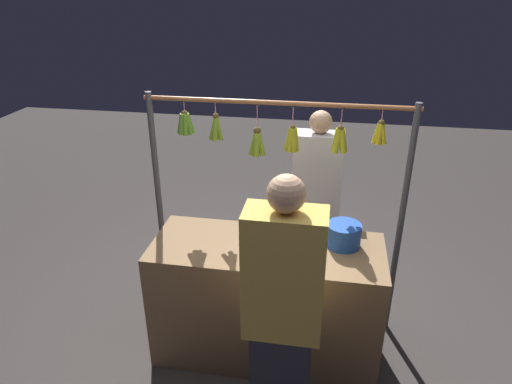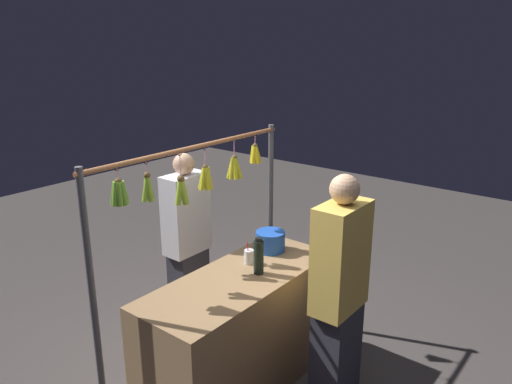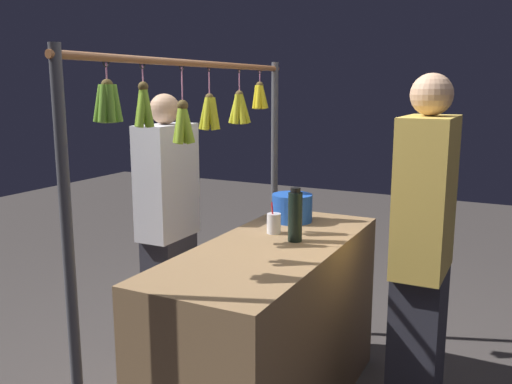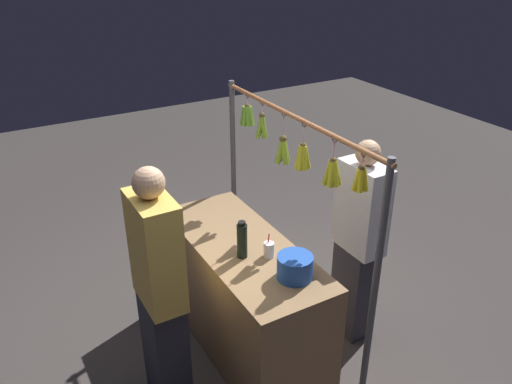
{
  "view_description": "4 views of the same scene",
  "coord_description": "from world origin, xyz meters",
  "px_view_note": "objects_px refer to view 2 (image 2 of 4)",
  "views": [
    {
      "loc": [
        -0.36,
        2.57,
        2.5
      ],
      "look_at": [
        0.07,
        0.0,
        1.28
      ],
      "focal_mm": 32.25,
      "sensor_mm": 36.0,
      "label": 1
    },
    {
      "loc": [
        2.37,
        2.02,
        2.46
      ],
      "look_at": [
        -0.19,
        0.0,
        1.46
      ],
      "focal_mm": 34.84,
      "sensor_mm": 36.0,
      "label": 2
    },
    {
      "loc": [
        2.3,
        1.09,
        1.64
      ],
      "look_at": [
        0.16,
        0.0,
        1.18
      ],
      "focal_mm": 38.57,
      "sensor_mm": 36.0,
      "label": 3
    },
    {
      "loc": [
        -2.65,
        1.43,
        2.82
      ],
      "look_at": [
        -0.18,
        0.0,
        1.38
      ],
      "focal_mm": 35.99,
      "sensor_mm": 36.0,
      "label": 4
    }
  ],
  "objects_px": {
    "blue_bucket": "(270,241)",
    "vendor_person": "(187,248)",
    "water_bottle": "(259,257)",
    "drink_cup": "(249,257)",
    "customer_person": "(338,303)"
  },
  "relations": [
    {
      "from": "blue_bucket",
      "to": "vendor_person",
      "type": "distance_m",
      "value": 0.76
    },
    {
      "from": "vendor_person",
      "to": "customer_person",
      "type": "height_order",
      "value": "customer_person"
    },
    {
      "from": "blue_bucket",
      "to": "customer_person",
      "type": "height_order",
      "value": "customer_person"
    },
    {
      "from": "blue_bucket",
      "to": "vendor_person",
      "type": "xyz_separation_m",
      "value": [
        0.21,
        -0.71,
        -0.17
      ]
    },
    {
      "from": "vendor_person",
      "to": "customer_person",
      "type": "distance_m",
      "value": 1.49
    },
    {
      "from": "drink_cup",
      "to": "water_bottle",
      "type": "bearing_deg",
      "value": 61.17
    },
    {
      "from": "vendor_person",
      "to": "customer_person",
      "type": "bearing_deg",
      "value": 86.18
    },
    {
      "from": "drink_cup",
      "to": "customer_person",
      "type": "bearing_deg",
      "value": 87.93
    },
    {
      "from": "water_bottle",
      "to": "blue_bucket",
      "type": "distance_m",
      "value": 0.41
    },
    {
      "from": "drink_cup",
      "to": "customer_person",
      "type": "distance_m",
      "value": 0.77
    },
    {
      "from": "blue_bucket",
      "to": "vendor_person",
      "type": "bearing_deg",
      "value": -73.36
    },
    {
      "from": "drink_cup",
      "to": "vendor_person",
      "type": "relative_size",
      "value": 0.1
    },
    {
      "from": "drink_cup",
      "to": "customer_person",
      "type": "relative_size",
      "value": 0.1
    },
    {
      "from": "water_bottle",
      "to": "vendor_person",
      "type": "distance_m",
      "value": 0.92
    },
    {
      "from": "water_bottle",
      "to": "vendor_person",
      "type": "xyz_separation_m",
      "value": [
        -0.16,
        -0.88,
        -0.22
      ]
    }
  ]
}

